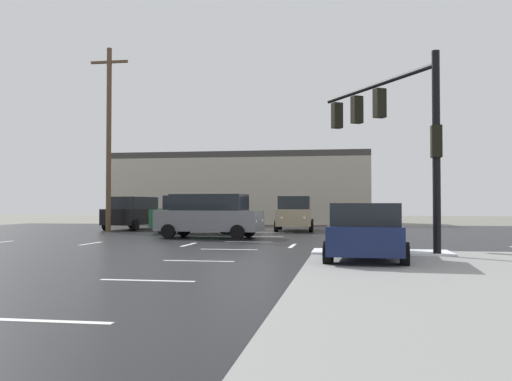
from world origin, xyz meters
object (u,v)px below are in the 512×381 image
object	(u,v)px
suv_tan	(295,213)
utility_pole_far	(109,136)
suv_black	(133,212)
suv_green	(197,213)
sedan_navy	(367,232)
suv_grey	(209,215)
traffic_signal_mast	(392,122)

from	to	relation	value
suv_tan	utility_pole_far	size ratio (longest dim) A/B	0.47
utility_pole_far	suv_tan	bearing A→B (deg)	16.36
suv_black	suv_green	xyz separation A→B (m)	(5.14, -3.92, 0.00)
sedan_navy	suv_green	bearing A→B (deg)	34.12
suv_black	suv_tan	distance (m)	10.13
suv_grey	suv_black	bearing A→B (deg)	135.22
sedan_navy	traffic_signal_mast	bearing A→B (deg)	-13.46
suv_tan	suv_black	bearing A→B (deg)	-94.08
suv_green	utility_pole_far	bearing A→B (deg)	-13.11
suv_black	suv_green	bearing A→B (deg)	-121.34
suv_green	utility_pole_far	distance (m)	6.96
suv_green	utility_pole_far	size ratio (longest dim) A/B	0.47
traffic_signal_mast	suv_black	world-z (taller)	traffic_signal_mast
suv_black	suv_grey	xyz separation A→B (m)	(6.86, -7.99, 0.00)
traffic_signal_mast	suv_grey	bearing A→B (deg)	15.48
suv_green	sedan_navy	distance (m)	16.72
suv_black	sedan_navy	bearing A→B (deg)	-137.24
sedan_navy	suv_tan	bearing A→B (deg)	14.53
suv_green	sedan_navy	world-z (taller)	suv_green
suv_black	suv_green	distance (m)	6.46
suv_black	suv_grey	world-z (taller)	same
suv_grey	suv_tan	bearing A→B (deg)	71.69
suv_green	suv_grey	world-z (taller)	same
sedan_navy	utility_pole_far	xyz separation A→B (m)	(-13.90, 15.01, 4.63)
traffic_signal_mast	suv_black	xyz separation A→B (m)	(-14.59, 15.30, -3.07)
traffic_signal_mast	suv_green	world-z (taller)	traffic_signal_mast
sedan_navy	suv_grey	bearing A→B (deg)	36.94
traffic_signal_mast	utility_pole_far	size ratio (longest dim) A/B	0.55
suv_green	suv_tan	world-z (taller)	same
suv_green	suv_grey	size ratio (longest dim) A/B	1.01
suv_tan	utility_pole_far	xyz separation A→B (m)	(-10.35, -3.04, 4.40)
suv_black	suv_tan	bearing A→B (deg)	-85.37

